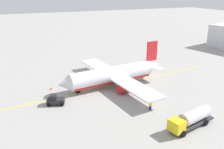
{
  "coord_description": "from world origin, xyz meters",
  "views": [
    {
      "loc": [
        22.34,
        50.68,
        22.92
      ],
      "look_at": [
        0.0,
        0.0,
        3.0
      ],
      "focal_mm": 38.51,
      "sensor_mm": 36.0,
      "label": 1
    }
  ],
  "objects_px": {
    "pushback_tug": "(55,100)",
    "safety_cone_nose": "(51,88)",
    "fuel_tanker": "(191,118)",
    "refueling_worker": "(150,106)",
    "airplane": "(114,75)"
  },
  "relations": [
    {
      "from": "refueling_worker",
      "to": "safety_cone_nose",
      "type": "distance_m",
      "value": 24.54
    },
    {
      "from": "pushback_tug",
      "to": "refueling_worker",
      "type": "xyz_separation_m",
      "value": [
        -16.84,
        10.0,
        -0.19
      ]
    },
    {
      "from": "pushback_tug",
      "to": "safety_cone_nose",
      "type": "height_order",
      "value": "pushback_tug"
    },
    {
      "from": "refueling_worker",
      "to": "safety_cone_nose",
      "type": "bearing_deg",
      "value": -48.56
    },
    {
      "from": "refueling_worker",
      "to": "pushback_tug",
      "type": "bearing_deg",
      "value": -30.71
    },
    {
      "from": "refueling_worker",
      "to": "safety_cone_nose",
      "type": "xyz_separation_m",
      "value": [
        16.23,
        -18.39,
        -0.48
      ]
    },
    {
      "from": "fuel_tanker",
      "to": "refueling_worker",
      "type": "distance_m",
      "value": 8.83
    },
    {
      "from": "airplane",
      "to": "pushback_tug",
      "type": "distance_m",
      "value": 16.13
    },
    {
      "from": "airplane",
      "to": "pushback_tug",
      "type": "relative_size",
      "value": 7.95
    },
    {
      "from": "pushback_tug",
      "to": "safety_cone_nose",
      "type": "distance_m",
      "value": 8.44
    },
    {
      "from": "pushback_tug",
      "to": "refueling_worker",
      "type": "distance_m",
      "value": 19.59
    },
    {
      "from": "airplane",
      "to": "fuel_tanker",
      "type": "relative_size",
      "value": 3.2
    },
    {
      "from": "fuel_tanker",
      "to": "refueling_worker",
      "type": "bearing_deg",
      "value": -70.17
    },
    {
      "from": "fuel_tanker",
      "to": "safety_cone_nose",
      "type": "height_order",
      "value": "fuel_tanker"
    },
    {
      "from": "fuel_tanker",
      "to": "safety_cone_nose",
      "type": "xyz_separation_m",
      "value": [
        19.21,
        -26.66,
        -1.38
      ]
    }
  ]
}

